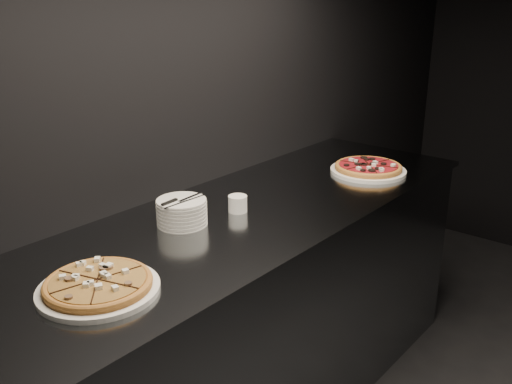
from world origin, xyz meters
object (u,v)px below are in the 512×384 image
Objects in this scene: cutlery at (180,201)px; pizza_tomato at (368,168)px; ramekin at (238,203)px; counter at (242,320)px; plate_stack at (182,212)px; pizza_mushroom at (98,285)px.

pizza_tomato is at bearing 74.69° from cutlery.
pizza_tomato is 1.96× the size of cutlery.
cutlery is at bearing -101.83° from pizza_tomato.
cutlery is at bearing -105.71° from ramekin.
ramekin is (0.07, 0.24, -0.06)m from cutlery.
counter is at bearing 62.99° from cutlery.
counter is 0.92m from pizza_tomato.
plate_stack is 0.05m from cutlery.
counter is 12.73× the size of cutlery.
pizza_tomato is 1.01m from cutlery.
counter is 6.41× the size of pizza_mushroom.
plate_stack is (-0.18, 0.49, 0.03)m from pizza_mushroom.
pizza_tomato is 1.00m from plate_stack.
plate_stack is at bearing 110.03° from pizza_mushroom.
pizza_tomato is at bearing 88.60° from pizza_mushroom.
counter is at bearing 96.27° from pizza_mushroom.
cutlery reaches higher than pizza_mushroom.
counter is 13.58× the size of plate_stack.
cutlery is (-0.17, 0.48, 0.08)m from pizza_mushroom.
pizza_mushroom is at bearing -91.40° from pizza_tomato.
pizza_mushroom and pizza_tomato have the same top height.
cutlery is at bearing -62.38° from plate_stack.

